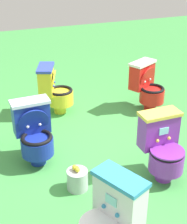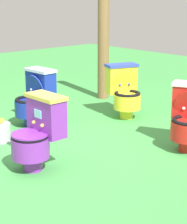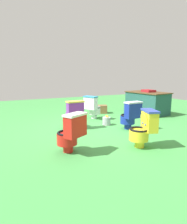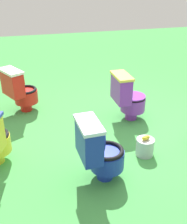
{
  "view_description": "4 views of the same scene",
  "coord_description": "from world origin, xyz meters",
  "px_view_note": "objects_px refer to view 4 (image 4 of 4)",
  "views": [
    {
      "loc": [
        -2.91,
        1.31,
        2.33
      ],
      "look_at": [
        0.66,
        -0.06,
        0.38
      ],
      "focal_mm": 54.5,
      "sensor_mm": 36.0,
      "label": 1
    },
    {
      "loc": [
        -2.48,
        -3.64,
        1.67
      ],
      "look_at": [
        0.61,
        -0.22,
        0.34
      ],
      "focal_mm": 66.59,
      "sensor_mm": 36.0,
      "label": 2
    },
    {
      "loc": [
        4.43,
        -2.36,
        1.39
      ],
      "look_at": [
        0.38,
        -0.26,
        0.53
      ],
      "focal_mm": 32.47,
      "sensor_mm": 36.0,
      "label": 3
    },
    {
      "loc": [
        1.11,
        3.03,
        2.06
      ],
      "look_at": [
        0.33,
        0.1,
        0.49
      ],
      "focal_mm": 44.56,
      "sensor_mm": 36.0,
      "label": 4
    }
  ],
  "objects_px": {
    "toilet_purple": "(128,97)",
    "toilet_blue": "(99,150)",
    "toilet_red": "(20,90)",
    "lemon_bucket": "(145,146)"
  },
  "relations": [
    {
      "from": "toilet_purple",
      "to": "toilet_blue",
      "type": "height_order",
      "value": "same"
    },
    {
      "from": "toilet_blue",
      "to": "toilet_red",
      "type": "distance_m",
      "value": 2.02
    },
    {
      "from": "toilet_red",
      "to": "lemon_bucket",
      "type": "relative_size",
      "value": 2.63
    },
    {
      "from": "toilet_blue",
      "to": "toilet_red",
      "type": "bearing_deg",
      "value": -160.56
    },
    {
      "from": "toilet_red",
      "to": "toilet_blue",
      "type": "bearing_deg",
      "value": -5.67
    },
    {
      "from": "toilet_purple",
      "to": "toilet_blue",
      "type": "relative_size",
      "value": 1.0
    },
    {
      "from": "toilet_purple",
      "to": "lemon_bucket",
      "type": "relative_size",
      "value": 2.63
    },
    {
      "from": "lemon_bucket",
      "to": "toilet_blue",
      "type": "bearing_deg",
      "value": 22.9
    },
    {
      "from": "toilet_blue",
      "to": "toilet_purple",
      "type": "bearing_deg",
      "value": 144.47
    },
    {
      "from": "toilet_red",
      "to": "lemon_bucket",
      "type": "xyz_separation_m",
      "value": [
        -1.42,
        1.59,
        -0.26
      ]
    }
  ]
}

